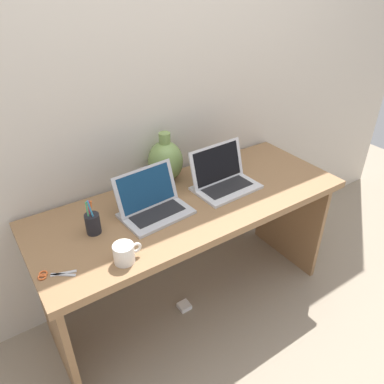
% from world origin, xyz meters
% --- Properties ---
extents(ground_plane, '(6.00, 6.00, 0.00)m').
position_xyz_m(ground_plane, '(0.00, 0.00, 0.00)').
color(ground_plane, gray).
extents(back_wall, '(4.40, 0.04, 2.40)m').
position_xyz_m(back_wall, '(0.00, 0.36, 1.20)').
color(back_wall, beige).
rests_on(back_wall, ground).
extents(desk, '(1.65, 0.64, 0.75)m').
position_xyz_m(desk, '(0.00, 0.00, 0.59)').
color(desk, olive).
rests_on(desk, ground).
extents(laptop_left, '(0.34, 0.25, 0.21)m').
position_xyz_m(laptop_left, '(-0.22, 0.03, 0.80)').
color(laptop_left, '#B2B2B7').
rests_on(laptop_left, desk).
extents(laptop_right, '(0.35, 0.25, 0.22)m').
position_xyz_m(laptop_right, '(0.21, 0.03, 0.80)').
color(laptop_right, silver).
rests_on(laptop_right, desk).
extents(green_vase, '(0.19, 0.19, 0.28)m').
position_xyz_m(green_vase, '(0.00, 0.26, 0.86)').
color(green_vase, '#75934C').
rests_on(green_vase, desk).
extents(coffee_mug, '(0.12, 0.09, 0.08)m').
position_xyz_m(coffee_mug, '(-0.48, -0.22, 0.79)').
color(coffee_mug, white).
rests_on(coffee_mug, desk).
extents(pen_cup, '(0.07, 0.07, 0.18)m').
position_xyz_m(pen_cup, '(-0.52, 0.03, 0.80)').
color(pen_cup, black).
rests_on(pen_cup, desk).
extents(scissors, '(0.14, 0.10, 0.01)m').
position_xyz_m(scissors, '(-0.76, -0.14, 0.75)').
color(scissors, '#B7B7BC').
rests_on(scissors, desk).
extents(power_brick, '(0.07, 0.07, 0.03)m').
position_xyz_m(power_brick, '(-0.07, -0.02, 0.01)').
color(power_brick, white).
rests_on(power_brick, ground).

